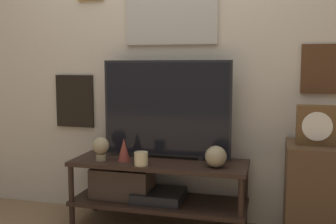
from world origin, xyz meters
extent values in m
cube|color=beige|center=(0.00, 0.53, 1.35)|extent=(6.40, 0.06, 2.70)
cube|color=#B2ADA3|center=(0.03, 0.49, 1.61)|extent=(0.71, 0.02, 0.54)
cube|color=#B2BCC6|center=(0.03, 0.48, 1.61)|extent=(0.67, 0.01, 0.50)
cube|color=black|center=(-0.79, 0.49, 0.90)|extent=(0.33, 0.02, 0.43)
cube|color=#2D2D33|center=(-0.79, 0.48, 0.90)|extent=(0.29, 0.01, 0.39)
cube|color=#4C2D19|center=(1.09, 0.49, 1.16)|extent=(0.25, 0.02, 0.34)
cube|color=beige|center=(1.09, 0.48, 1.16)|extent=(0.21, 0.01, 0.31)
cube|color=black|center=(0.00, 0.26, 0.48)|extent=(1.28, 0.44, 0.03)
cube|color=black|center=(0.00, 0.26, 0.19)|extent=(1.28, 0.44, 0.03)
cylinder|color=black|center=(-0.61, 0.07, 0.25)|extent=(0.04, 0.04, 0.50)
cylinder|color=black|center=(0.61, 0.07, 0.25)|extent=(0.04, 0.04, 0.50)
cylinder|color=black|center=(-0.61, 0.45, 0.25)|extent=(0.04, 0.04, 0.50)
cylinder|color=black|center=(0.61, 0.45, 0.25)|extent=(0.04, 0.04, 0.50)
cube|color=black|center=(0.00, 0.26, 0.24)|extent=(0.36, 0.31, 0.07)
cube|color=#47382D|center=(-0.29, 0.26, 0.32)|extent=(0.45, 0.24, 0.22)
cylinder|color=black|center=(-0.24, 0.36, 0.51)|extent=(0.05, 0.05, 0.02)
cylinder|color=black|center=(0.29, 0.36, 0.51)|extent=(0.05, 0.05, 0.02)
cube|color=black|center=(0.03, 0.36, 0.87)|extent=(0.96, 0.04, 0.71)
cube|color=black|center=(0.03, 0.34, 0.87)|extent=(0.93, 0.01, 0.67)
cone|color=brown|center=(-0.25, 0.20, 0.58)|extent=(0.09, 0.09, 0.17)
sphere|color=tan|center=(0.42, 0.19, 0.57)|extent=(0.15, 0.15, 0.15)
cylinder|color=beige|center=(-0.08, 0.11, 0.55)|extent=(0.10, 0.10, 0.09)
cylinder|color=tan|center=(-0.41, 0.17, 0.52)|extent=(0.07, 0.07, 0.05)
sphere|color=tan|center=(-0.41, 0.17, 0.61)|extent=(0.12, 0.12, 0.12)
cube|color=#513823|center=(1.11, 0.27, 0.34)|extent=(0.46, 0.44, 0.68)
cube|color=brown|center=(1.06, 0.24, 0.81)|extent=(0.25, 0.10, 0.26)
cylinder|color=white|center=(1.06, 0.19, 0.81)|extent=(0.18, 0.01, 0.18)
camera|label=1|loc=(0.79, -2.42, 1.18)|focal=42.00mm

